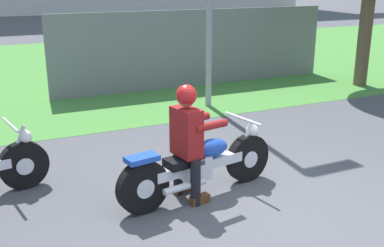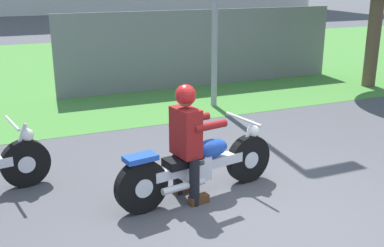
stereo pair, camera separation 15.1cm
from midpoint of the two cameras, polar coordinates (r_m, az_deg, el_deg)
name	(u,v)px [view 1 (the left image)]	position (r m, az deg, el deg)	size (l,w,h in m)	color
ground	(278,222)	(5.21, 9.54, -11.74)	(120.00, 120.00, 0.00)	#4C4C51
grass_verge	(81,68)	(13.97, -13.72, 6.55)	(60.00, 12.00, 0.01)	#478438
motorcycle_lead	(200,166)	(5.56, 0.17, -5.16)	(2.13, 0.71, 0.87)	black
rider_lead	(188,134)	(5.33, -1.33, -1.31)	(0.60, 0.52, 1.39)	black
fence_segment	(197,48)	(11.27, 0.28, 9.15)	(7.00, 0.06, 1.80)	slate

